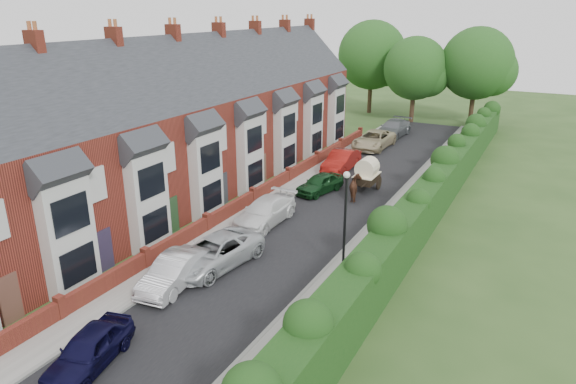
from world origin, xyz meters
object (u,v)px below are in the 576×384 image
at_px(car_navy, 89,350).
at_px(horse, 356,188).
at_px(car_silver_b, 215,252).
at_px(car_silver_a, 174,272).
at_px(horse_cart, 367,172).
at_px(car_red, 341,161).
at_px(car_beige, 374,140).
at_px(car_grey, 393,128).
at_px(car_green, 320,183).
at_px(car_white, 265,212).
at_px(lamppost, 345,210).

xyz_separation_m(car_navy, horse, (2.36, 20.27, 0.13)).
bearing_deg(car_silver_b, car_silver_a, -93.93).
xyz_separation_m(car_silver_a, horse_cart, (3.34, 16.52, 0.63)).
bearing_deg(car_navy, car_red, 79.68).
xyz_separation_m(car_beige, car_grey, (0.23, 5.23, 0.02)).
bearing_deg(car_beige, car_green, -84.92).
xyz_separation_m(car_red, car_beige, (0.00, 7.73, -0.01)).
xyz_separation_m(car_navy, car_green, (-0.34, 20.45, -0.01)).
bearing_deg(car_grey, car_red, -87.52).
xyz_separation_m(car_silver_a, horse, (3.34, 14.44, 0.09)).
height_order(car_navy, car_beige, car_beige).
height_order(car_white, car_red, car_red).
bearing_deg(horse_cart, car_navy, -96.04).
bearing_deg(lamppost, car_green, 120.06).
bearing_deg(horse, car_beige, -99.84).
bearing_deg(car_grey, car_silver_a, -86.90).
bearing_deg(lamppost, car_red, 112.58).
bearing_deg(car_beige, car_silver_b, -86.52).
xyz_separation_m(lamppost, horse, (-3.06, 9.77, -2.49)).
relative_size(car_navy, horse, 2.08).
xyz_separation_m(car_green, car_red, (-0.64, 5.44, 0.12)).
bearing_deg(car_silver_b, horse_cart, 87.07).
relative_size(car_green, horse_cart, 1.20).
distance_m(car_white, car_grey, 24.80).
distance_m(car_silver_b, car_red, 17.66).
xyz_separation_m(car_silver_a, car_silver_b, (0.52, 2.41, 0.03)).
bearing_deg(car_green, car_silver_b, -76.58).
relative_size(lamppost, car_red, 1.07).
xyz_separation_m(car_white, horse_cart, (3.34, 8.29, 0.62)).
height_order(car_silver_a, car_green, car_silver_a).
distance_m(lamppost, car_green, 11.79).
distance_m(car_beige, car_grey, 5.24).
relative_size(car_silver_a, car_beige, 0.78).
relative_size(car_navy, car_silver_b, 0.73).
height_order(car_silver_b, car_beige, car_beige).
bearing_deg(car_grey, car_navy, -85.39).
distance_m(lamppost, car_white, 7.76).
bearing_deg(car_red, car_white, -91.08).
xyz_separation_m(lamppost, car_silver_b, (-5.88, -2.26, -2.54)).
bearing_deg(horse_cart, horse, -90.00).
bearing_deg(car_red, car_navy, -88.92).
distance_m(car_silver_b, car_grey, 30.62).
xyz_separation_m(car_silver_b, car_grey, (-0.29, 30.62, 0.05)).
distance_m(car_green, car_beige, 13.18).
distance_m(lamppost, car_silver_b, 6.79).
relative_size(lamppost, car_silver_a, 1.17).
bearing_deg(car_grey, car_beige, -89.05).
xyz_separation_m(car_silver_b, car_beige, (-0.52, 25.38, 0.03)).
bearing_deg(horse_cart, car_grey, 100.66).
height_order(car_white, horse, horse).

